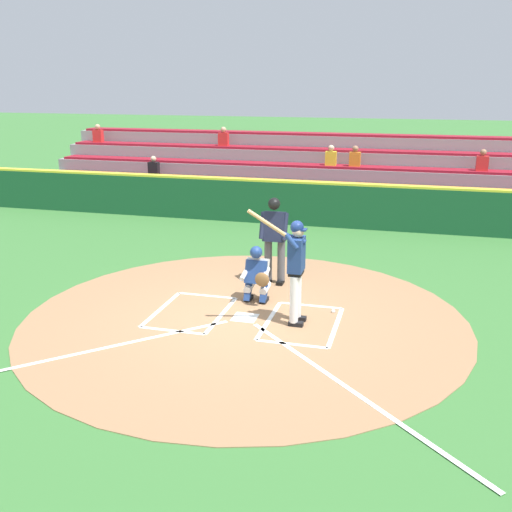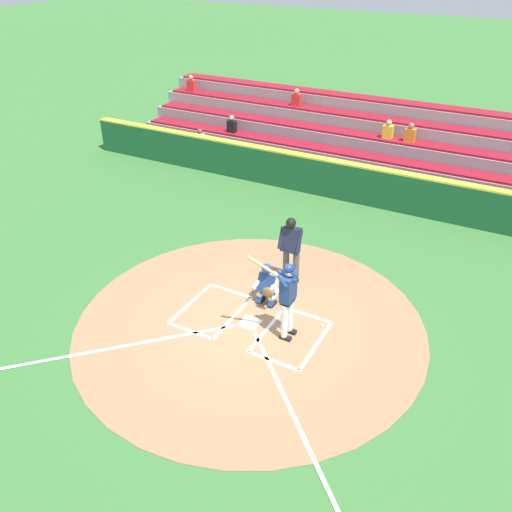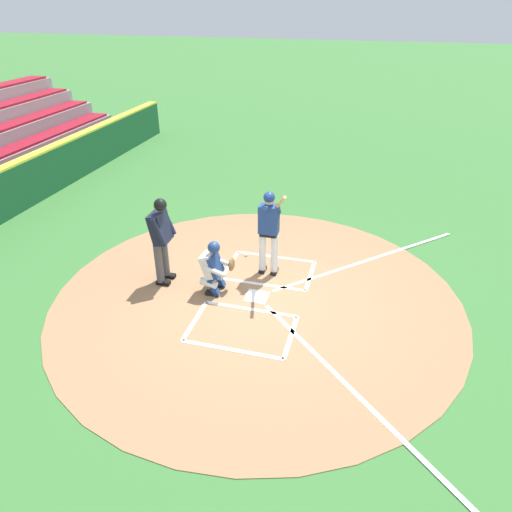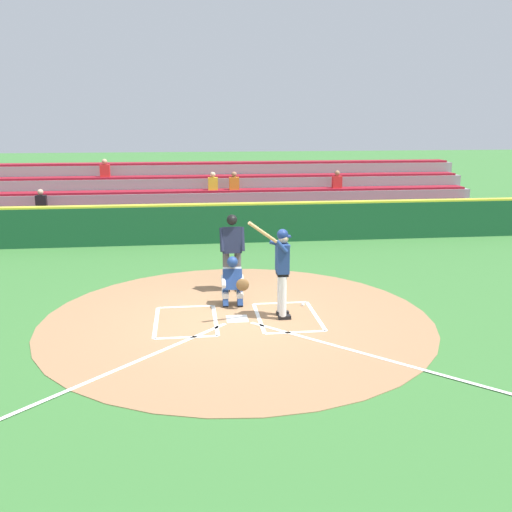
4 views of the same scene
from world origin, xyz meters
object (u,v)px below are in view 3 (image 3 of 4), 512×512
at_px(plate_umpire, 161,235).
at_px(baseball, 246,255).
at_px(batter, 269,228).
at_px(catcher, 214,266).

bearing_deg(plate_umpire, baseball, 137.35).
distance_m(plate_umpire, baseball, 2.23).
relative_size(batter, baseball, 28.76).
relative_size(batter, catcher, 1.88).
xyz_separation_m(batter, catcher, (0.93, -0.88, -0.51)).
distance_m(batter, plate_umpire, 2.18).
xyz_separation_m(catcher, baseball, (-1.52, 0.21, -0.55)).
xyz_separation_m(catcher, plate_umpire, (-0.07, -1.12, 0.49)).
relative_size(batter, plate_umpire, 1.14).
height_order(batter, catcher, batter).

